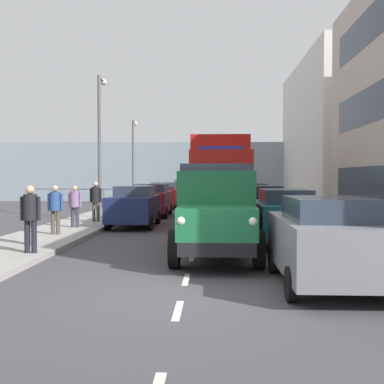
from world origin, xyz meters
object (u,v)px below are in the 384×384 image
at_px(lorry_cargo_red, 220,177).
at_px(pedestrian_with_bag, 30,213).
at_px(car_red_oppositeside_2, 164,195).
at_px(car_silver_kerbside_3, 253,198).
at_px(car_grey_kerbside_near, 328,240).
at_px(car_black_kerbside_2, 263,204).
at_px(truck_vintage_green, 216,213).
at_px(pedestrian_strolling, 31,210).
at_px(car_maroon_oppositeside_1, 151,199).
at_px(pedestrian_by_lamp, 96,198).
at_px(car_navy_oppositeside_0, 135,206).
at_px(car_teal_kerbside_1, 284,216).
at_px(pedestrian_couple_a, 55,206).
at_px(lamp_post_promenade, 100,134).
at_px(pedestrian_in_dark_coat, 75,203).
at_px(lamp_post_far, 134,154).

xyz_separation_m(lorry_cargo_red, pedestrian_with_bag, (4.98, 9.54, -0.90)).
bearing_deg(car_red_oppositeside_2, car_silver_kerbside_3, 138.78).
bearing_deg(car_grey_kerbside_near, pedestrian_with_bag, -21.53).
bearing_deg(car_black_kerbside_2, truck_vintage_green, 76.14).
bearing_deg(truck_vintage_green, pedestrian_strolling, -13.10).
height_order(car_maroon_oppositeside_1, pedestrian_strolling, pedestrian_strolling).
bearing_deg(pedestrian_by_lamp, car_navy_oppositeside_0, 157.92).
bearing_deg(pedestrian_strolling, lorry_cargo_red, -124.45).
bearing_deg(pedestrian_by_lamp, pedestrian_with_bag, 93.00).
distance_m(lorry_cargo_red, car_silver_kerbside_3, 5.38).
bearing_deg(car_maroon_oppositeside_1, car_grey_kerbside_near, 109.42).
bearing_deg(car_navy_oppositeside_0, car_teal_kerbside_1, 139.15).
xyz_separation_m(pedestrian_couple_a, lamp_post_promenade, (0.11, -6.81, 3.05)).
bearing_deg(car_silver_kerbside_3, car_navy_oppositeside_0, 51.02).
relative_size(pedestrian_in_dark_coat, lamp_post_far, 0.27).
relative_size(car_black_kerbside_2, pedestrian_in_dark_coat, 2.82).
relative_size(car_silver_kerbside_3, lamp_post_far, 0.66).
height_order(lamp_post_promenade, lamp_post_far, lamp_post_promenade).
bearing_deg(car_grey_kerbside_near, car_red_oppositeside_2, -75.96).
xyz_separation_m(car_black_kerbside_2, car_maroon_oppositeside_1, (5.49, -4.07, 0.00)).
relative_size(pedestrian_strolling, pedestrian_in_dark_coat, 1.04).
xyz_separation_m(car_maroon_oppositeside_1, car_red_oppositeside_2, (0.00, -6.38, 0.00)).
height_order(car_teal_kerbside_1, pedestrian_couple_a, pedestrian_couple_a).
distance_m(lorry_cargo_red, car_black_kerbside_2, 2.36).
bearing_deg(pedestrian_with_bag, pedestrian_couple_a, -80.12).
relative_size(truck_vintage_green, lamp_post_promenade, 0.83).
bearing_deg(truck_vintage_green, car_teal_kerbside_1, -128.28).
bearing_deg(pedestrian_in_dark_coat, car_silver_kerbside_3, -131.90).
bearing_deg(lamp_post_far, pedestrian_with_bag, 92.71).
bearing_deg(lorry_cargo_red, car_red_oppositeside_2, -69.71).
bearing_deg(pedestrian_with_bag, lorry_cargo_red, -117.55).
distance_m(car_navy_oppositeside_0, pedestrian_strolling, 6.50).
height_order(truck_vintage_green, pedestrian_with_bag, truck_vintage_green).
height_order(pedestrian_by_lamp, lamp_post_far, lamp_post_far).
bearing_deg(pedestrian_couple_a, car_maroon_oppositeside_1, -102.80).
distance_m(car_teal_kerbside_1, car_black_kerbside_2, 5.90).
bearing_deg(pedestrian_by_lamp, pedestrian_in_dark_coat, 84.72).
bearing_deg(pedestrian_by_lamp, truck_vintage_green, 122.46).
xyz_separation_m(car_grey_kerbside_near, car_silver_kerbside_3, (0.00, -17.16, -0.00)).
relative_size(car_grey_kerbside_near, pedestrian_strolling, 2.26).
height_order(pedestrian_in_dark_coat, lamp_post_promenade, lamp_post_promenade).
distance_m(lorry_cargo_red, car_teal_kerbside_1, 7.01).
bearing_deg(lamp_post_promenade, pedestrian_with_bag, 94.19).
height_order(lorry_cargo_red, car_navy_oppositeside_0, lorry_cargo_red).
distance_m(lorry_cargo_red, pedestrian_with_bag, 10.80).
bearing_deg(car_black_kerbside_2, car_grey_kerbside_near, 90.00).
xyz_separation_m(lorry_cargo_red, car_navy_oppositeside_0, (3.59, 1.89, -1.18)).
height_order(car_navy_oppositeside_0, car_maroon_oppositeside_1, same).
xyz_separation_m(car_silver_kerbside_3, lamp_post_far, (7.90, -7.00, 2.85)).
height_order(lorry_cargo_red, lamp_post_far, lamp_post_far).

